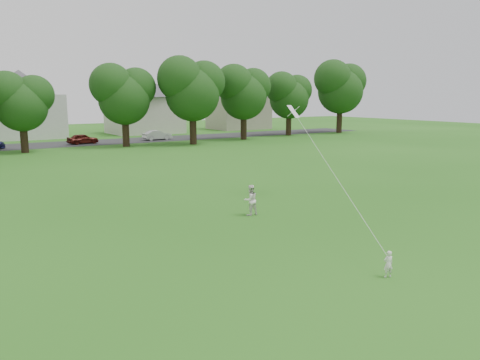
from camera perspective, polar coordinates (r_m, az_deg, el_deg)
ground at (r=15.78m, az=5.37°, el=-9.18°), size 160.00×160.00×0.00m
street at (r=54.65m, az=-23.26°, el=3.89°), size 90.00×7.00×0.01m
toddler at (r=14.48m, az=17.63°, el=-9.74°), size 0.34×0.27×0.81m
older_boy at (r=20.70m, az=1.29°, el=-2.47°), size 0.67×0.52×1.37m
kite at (r=19.42m, az=10.59°, el=1.97°), size 3.11×5.82×12.57m
tree_row at (r=50.13m, az=-14.39°, el=10.79°), size 81.53×9.29×10.54m
house_row at (r=64.24m, az=-25.42°, el=9.11°), size 76.04×13.82×10.61m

